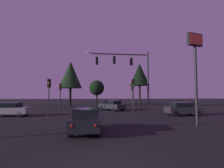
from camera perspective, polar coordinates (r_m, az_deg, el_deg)
name	(u,v)px	position (r m, az deg, el deg)	size (l,w,h in m)	color
ground_plane	(96,109)	(30.44, -5.21, -8.03)	(168.00, 168.00, 0.00)	black
traffic_signal_mast_arm	(129,69)	(21.25, 5.50, 4.88)	(7.50, 0.46, 7.64)	#232326
traffic_light_corner_left	(60,92)	(25.94, -16.34, -2.39)	(0.36, 0.38, 3.99)	#232326
traffic_light_corner_right	(133,92)	(27.26, 6.64, -2.73)	(0.35, 0.38, 3.88)	#232326
traffic_light_median	(133,90)	(20.61, 6.89, -1.85)	(0.35, 0.38, 4.20)	#232326
traffic_light_far_side	(49,90)	(19.39, -19.66, -1.87)	(0.34, 0.37, 4.05)	#232326
car_nearside_lane	(87,120)	(11.64, -8.02, -11.32)	(2.00, 4.23, 1.52)	black
car_crossing_left	(11,109)	(22.93, -29.86, -7.04)	(4.16, 2.08, 1.52)	gray
car_crossing_right	(183,109)	(22.19, 21.83, -7.40)	(4.06, 1.92, 1.52)	#232328
car_far_lane	(112,105)	(27.55, -0.08, -6.85)	(4.03, 4.79, 1.52)	#232328
store_sign_illuminated	(195,58)	(15.59, 25.25, 7.61)	(1.41, 0.64, 7.27)	#232326
tree_behind_sign	(97,88)	(45.21, -4.93, -1.27)	(3.83, 3.83, 6.12)	black
tree_left_far	(71,75)	(37.85, -13.20, 2.90)	(4.77, 4.77, 9.41)	black
tree_center_horizon	(140,75)	(35.73, 8.86, 3.02)	(3.89, 3.89, 8.70)	black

